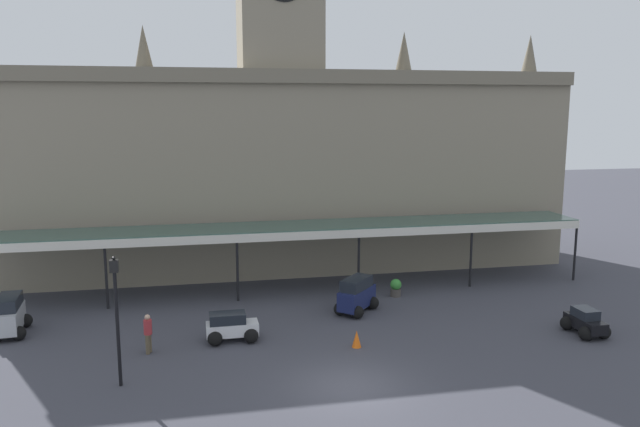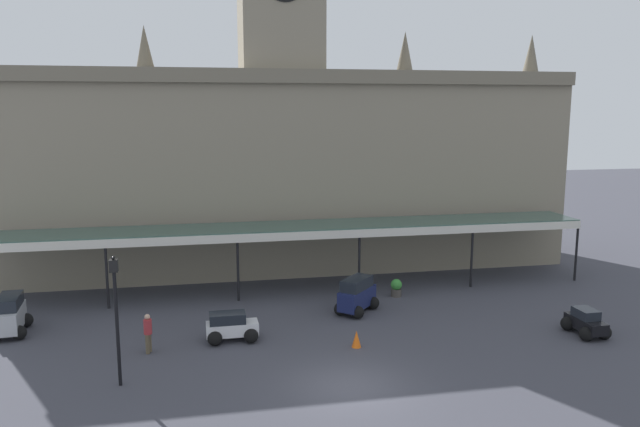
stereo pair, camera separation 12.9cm
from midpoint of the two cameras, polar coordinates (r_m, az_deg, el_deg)
ground_plane at (r=23.45m, az=2.93°, el=-15.71°), size 140.00×140.00×0.00m
station_building at (r=39.12m, az=-3.50°, el=5.07°), size 35.60×6.98×21.22m
entrance_canopy at (r=33.98m, az=-2.14°, el=-1.36°), size 32.98×3.26×3.67m
car_black_sedan at (r=30.59m, az=23.39°, el=-9.31°), size 1.56×2.07×1.19m
car_white_estate at (r=27.72m, az=-8.04°, el=-10.42°), size 2.26×1.56×1.27m
car_navy_van at (r=31.03m, az=3.54°, el=-7.65°), size 2.49×2.54×1.77m
car_silver_van at (r=31.35m, az=-26.53°, el=-8.51°), size 1.72×2.47×1.77m
pedestrian_beside_cars at (r=27.00m, az=-15.43°, el=-10.46°), size 0.34×0.38×1.67m
victorian_lamppost at (r=23.62m, az=-18.13°, el=-8.10°), size 0.30×0.30×4.88m
traffic_cone at (r=26.86m, az=3.52°, el=-11.46°), size 0.40×0.40×0.73m
planter_forecourt_centre at (r=33.82m, az=7.15°, el=-6.79°), size 0.60×0.60×0.96m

